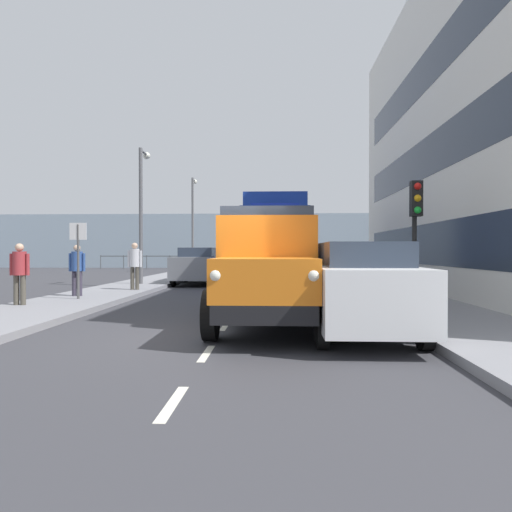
{
  "coord_description": "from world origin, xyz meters",
  "views": [
    {
      "loc": [
        -1.07,
        8.23,
        1.57
      ],
      "look_at": [
        -0.21,
        -10.61,
        1.36
      ],
      "focal_mm": 31.46,
      "sensor_mm": 36.0,
      "label": 1
    }
  ],
  "objects_px": {
    "traffic_light_near": "(416,216)",
    "lamp_post_promenade": "(142,202)",
    "lorry_cargo_blue": "(275,239)",
    "lamp_post_far": "(193,216)",
    "car_black_kerbside_1": "(326,273)",
    "car_grey_oppositeside_0": "(199,265)",
    "pedestrian_couple_a": "(20,269)",
    "pedestrian_with_bag": "(135,262)",
    "street_sign": "(78,247)",
    "truck_vintage_orange": "(267,270)",
    "car_white_kerbside_near": "(358,287)",
    "pedestrian_in_dark_coat": "(77,266)"
  },
  "relations": [
    {
      "from": "pedestrian_in_dark_coat",
      "to": "street_sign",
      "type": "distance_m",
      "value": 1.13
    },
    {
      "from": "pedestrian_with_bag",
      "to": "car_black_kerbside_1",
      "type": "bearing_deg",
      "value": 160.36
    },
    {
      "from": "lorry_cargo_blue",
      "to": "pedestrian_with_bag",
      "type": "distance_m",
      "value": 6.02
    },
    {
      "from": "pedestrian_couple_a",
      "to": "pedestrian_in_dark_coat",
      "type": "height_order",
      "value": "pedestrian_couple_a"
    },
    {
      "from": "pedestrian_in_dark_coat",
      "to": "pedestrian_with_bag",
      "type": "height_order",
      "value": "pedestrian_with_bag"
    },
    {
      "from": "pedestrian_with_bag",
      "to": "street_sign",
      "type": "relative_size",
      "value": 0.76
    },
    {
      "from": "car_grey_oppositeside_0",
      "to": "lamp_post_far",
      "type": "relative_size",
      "value": 0.68
    },
    {
      "from": "lorry_cargo_blue",
      "to": "street_sign",
      "type": "distance_m",
      "value": 8.51
    },
    {
      "from": "pedestrian_couple_a",
      "to": "car_black_kerbside_1",
      "type": "bearing_deg",
      "value": -164.33
    },
    {
      "from": "lamp_post_promenade",
      "to": "car_black_kerbside_1",
      "type": "bearing_deg",
      "value": 143.32
    },
    {
      "from": "pedestrian_in_dark_coat",
      "to": "lamp_post_far",
      "type": "distance_m",
      "value": 18.42
    },
    {
      "from": "lorry_cargo_blue",
      "to": "car_black_kerbside_1",
      "type": "distance_m",
      "value": 5.74
    },
    {
      "from": "lamp_post_promenade",
      "to": "lamp_post_far",
      "type": "xyz_separation_m",
      "value": [
        0.14,
        -12.73,
        0.42
      ]
    },
    {
      "from": "lamp_post_far",
      "to": "pedestrian_with_bag",
      "type": "bearing_deg",
      "value": 92.9
    },
    {
      "from": "lorry_cargo_blue",
      "to": "car_white_kerbside_near",
      "type": "relative_size",
      "value": 1.89
    },
    {
      "from": "lorry_cargo_blue",
      "to": "car_black_kerbside_1",
      "type": "xyz_separation_m",
      "value": [
        -1.58,
        5.4,
        -1.18
      ]
    },
    {
      "from": "lorry_cargo_blue",
      "to": "pedestrian_couple_a",
      "type": "height_order",
      "value": "lorry_cargo_blue"
    },
    {
      "from": "lamp_post_far",
      "to": "traffic_light_near",
      "type": "bearing_deg",
      "value": 115.09
    },
    {
      "from": "pedestrian_couple_a",
      "to": "pedestrian_in_dark_coat",
      "type": "xyz_separation_m",
      "value": [
        -0.46,
        -2.39,
        -0.0
      ]
    },
    {
      "from": "car_grey_oppositeside_0",
      "to": "pedestrian_in_dark_coat",
      "type": "xyz_separation_m",
      "value": [
        2.62,
        7.15,
        0.2
      ]
    },
    {
      "from": "car_grey_oppositeside_0",
      "to": "street_sign",
      "type": "bearing_deg",
      "value": 74.71
    },
    {
      "from": "pedestrian_couple_a",
      "to": "lamp_post_far",
      "type": "bearing_deg",
      "value": -92.11
    },
    {
      "from": "pedestrian_couple_a",
      "to": "lamp_post_far",
      "type": "height_order",
      "value": "lamp_post_far"
    },
    {
      "from": "car_white_kerbside_near",
      "to": "car_grey_oppositeside_0",
      "type": "bearing_deg",
      "value": -67.5
    },
    {
      "from": "pedestrian_couple_a",
      "to": "pedestrian_with_bag",
      "type": "xyz_separation_m",
      "value": [
        -1.56,
        -4.72,
        0.07
      ]
    },
    {
      "from": "car_white_kerbside_near",
      "to": "lamp_post_far",
      "type": "xyz_separation_m",
      "value": [
        7.52,
        -23.57,
        3.22
      ]
    },
    {
      "from": "street_sign",
      "to": "lorry_cargo_blue",
      "type": "bearing_deg",
      "value": -133.14
    },
    {
      "from": "lamp_post_promenade",
      "to": "pedestrian_with_bag",
      "type": "bearing_deg",
      "value": 102.08
    },
    {
      "from": "lamp_post_promenade",
      "to": "lamp_post_far",
      "type": "distance_m",
      "value": 12.74
    },
    {
      "from": "pedestrian_with_bag",
      "to": "lamp_post_far",
      "type": "xyz_separation_m",
      "value": [
        0.8,
        -15.83,
        2.95
      ]
    },
    {
      "from": "traffic_light_near",
      "to": "car_grey_oppositeside_0",
      "type": "bearing_deg",
      "value": -52.39
    },
    {
      "from": "street_sign",
      "to": "truck_vintage_orange",
      "type": "bearing_deg",
      "value": 145.47
    },
    {
      "from": "car_grey_oppositeside_0",
      "to": "traffic_light_near",
      "type": "relative_size",
      "value": 1.41
    },
    {
      "from": "car_grey_oppositeside_0",
      "to": "lorry_cargo_blue",
      "type": "bearing_deg",
      "value": 153.37
    },
    {
      "from": "lamp_post_far",
      "to": "pedestrian_couple_a",
      "type": "bearing_deg",
      "value": 87.89
    },
    {
      "from": "car_black_kerbside_1",
      "to": "lamp_post_promenade",
      "type": "xyz_separation_m",
      "value": [
        7.39,
        -5.5,
        2.8
      ]
    },
    {
      "from": "lorry_cargo_blue",
      "to": "car_white_kerbside_near",
      "type": "xyz_separation_m",
      "value": [
        -1.58,
        10.74,
        -1.18
      ]
    },
    {
      "from": "car_white_kerbside_near",
      "to": "car_grey_oppositeside_0",
      "type": "relative_size",
      "value": 0.96
    },
    {
      "from": "pedestrian_with_bag",
      "to": "traffic_light_near",
      "type": "height_order",
      "value": "traffic_light_near"
    },
    {
      "from": "car_grey_oppositeside_0",
      "to": "lamp_post_far",
      "type": "distance_m",
      "value": 11.71
    },
    {
      "from": "car_grey_oppositeside_0",
      "to": "street_sign",
      "type": "relative_size",
      "value": 2.01
    },
    {
      "from": "lamp_post_far",
      "to": "car_black_kerbside_1",
      "type": "bearing_deg",
      "value": 112.43
    },
    {
      "from": "car_grey_oppositeside_0",
      "to": "pedestrian_couple_a",
      "type": "xyz_separation_m",
      "value": [
        3.08,
        9.53,
        0.2
      ]
    },
    {
      "from": "traffic_light_near",
      "to": "lamp_post_promenade",
      "type": "height_order",
      "value": "lamp_post_promenade"
    },
    {
      "from": "car_grey_oppositeside_0",
      "to": "pedestrian_with_bag",
      "type": "height_order",
      "value": "pedestrian_with_bag"
    },
    {
      "from": "lorry_cargo_blue",
      "to": "car_white_kerbside_near",
      "type": "distance_m",
      "value": 10.92
    },
    {
      "from": "traffic_light_near",
      "to": "lamp_post_promenade",
      "type": "relative_size",
      "value": 0.54
    },
    {
      "from": "car_grey_oppositeside_0",
      "to": "pedestrian_in_dark_coat",
      "type": "relative_size",
      "value": 2.8
    },
    {
      "from": "lorry_cargo_blue",
      "to": "lamp_post_promenade",
      "type": "bearing_deg",
      "value": -1.03
    },
    {
      "from": "lamp_post_promenade",
      "to": "lorry_cargo_blue",
      "type": "bearing_deg",
      "value": 178.97
    }
  ]
}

